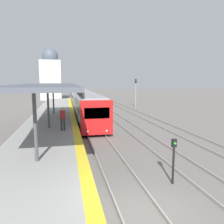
{
  "coord_description": "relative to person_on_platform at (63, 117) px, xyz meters",
  "views": [
    {
      "loc": [
        -2.37,
        -6.57,
        4.51
      ],
      "look_at": [
        1.84,
        13.31,
        1.66
      ],
      "focal_mm": 35.0,
      "sensor_mm": 36.0,
      "label": 1
    }
  ],
  "objects": [
    {
      "name": "train_near",
      "position": [
        2.64,
        25.17,
        -0.21
      ],
      "size": [
        2.61,
        48.16,
        3.14
      ],
      "color": "red",
      "rests_on": "ground_plane"
    },
    {
      "name": "person_on_platform",
      "position": [
        0.0,
        0.0,
        0.0
      ],
      "size": [
        0.4,
        0.22,
        1.66
      ],
      "color": "#2D2D33",
      "rests_on": "station_platform"
    },
    {
      "name": "station_platform",
      "position": [
        -1.07,
        -9.25,
        -1.45
      ],
      "size": [
        4.48,
        80.0,
        1.0
      ],
      "color": "#999993",
      "rests_on": "ground_plane"
    },
    {
      "name": "distant_domed_building",
      "position": [
        -3.21,
        41.09,
        3.98
      ],
      "size": [
        4.97,
        4.97,
        12.58
      ],
      "color": "silver",
      "rests_on": "ground_plane"
    },
    {
      "name": "track_platform_line",
      "position": [
        2.64,
        -9.25,
        -1.87
      ],
      "size": [
        1.51,
        120.0,
        0.15
      ],
      "color": "gray",
      "rests_on": "ground_plane"
    },
    {
      "name": "platform_canopy",
      "position": [
        -1.02,
        1.26,
        2.22
      ],
      "size": [
        4.0,
        18.28,
        3.3
      ],
      "color": "#4C515B",
      "rests_on": "station_platform"
    },
    {
      "name": "signal_post_near",
      "position": [
        4.8,
        -7.42,
        -0.69
      ],
      "size": [
        0.2,
        0.22,
        2.05
      ],
      "color": "black",
      "rests_on": "ground_plane"
    },
    {
      "name": "ground_plane",
      "position": [
        2.64,
        -9.25,
        -1.95
      ],
      "size": [
        240.0,
        240.0,
        0.0
      ],
      "primitive_type": "plane",
      "color": "slate"
    },
    {
      "name": "signal_mast_far",
      "position": [
        12.08,
        20.23,
        1.17
      ],
      "size": [
        0.28,
        0.29,
        4.94
      ],
      "color": "gray",
      "rests_on": "ground_plane"
    }
  ]
}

